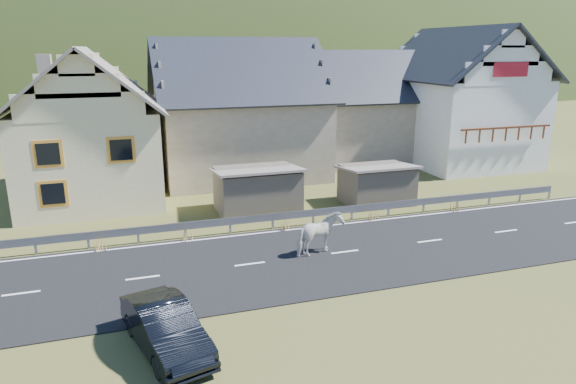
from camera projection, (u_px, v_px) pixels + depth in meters
name	position (u px, v px, depth m)	size (l,w,h in m)	color
ground	(345.00, 253.00, 21.00)	(160.00, 160.00, 0.00)	#414A1C
road	(345.00, 252.00, 20.99)	(60.00, 7.00, 0.04)	black
lane_markings	(345.00, 252.00, 20.98)	(60.00, 6.60, 0.01)	silver
guardrail	(313.00, 213.00, 24.21)	(28.10, 0.09, 0.75)	#93969B
shed_left	(257.00, 191.00, 26.06)	(4.30, 3.30, 2.40)	brown
shed_right	(377.00, 185.00, 27.55)	(3.80, 2.90, 2.20)	brown
house_cream	(88.00, 119.00, 27.84)	(7.80, 9.80, 8.30)	#FFEBB4
house_stone_a	(238.00, 103.00, 33.18)	(10.80, 9.80, 8.90)	tan
house_stone_b	(364.00, 102.00, 38.08)	(9.80, 8.80, 8.10)	tan
house_white	(459.00, 92.00, 36.88)	(8.80, 10.80, 9.70)	white
mountain	(160.00, 125.00, 192.76)	(440.00, 280.00, 260.00)	#1D3512
horse	(319.00, 234.00, 20.59)	(2.00, 0.91, 1.69)	silver
car	(166.00, 328.00, 14.10)	(1.42, 4.07, 1.34)	black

